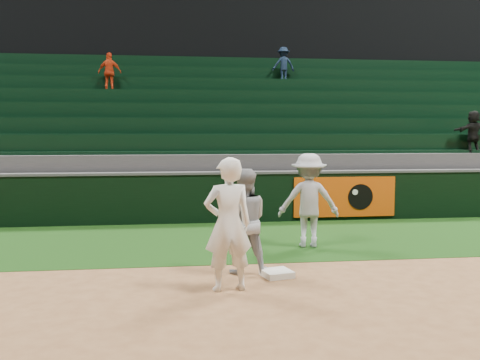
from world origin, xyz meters
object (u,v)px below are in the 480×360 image
object	(u,v)px
first_baseman	(228,224)
base_coach	(309,200)
first_base	(277,273)
baserunner	(244,221)

from	to	relation	value
first_baseman	base_coach	size ratio (longest dim) A/B	1.04
first_base	baserunner	xyz separation A→B (m)	(-0.48, 0.28, 0.78)
baserunner	base_coach	bearing A→B (deg)	-129.67
first_base	base_coach	world-z (taller)	base_coach
first_baseman	base_coach	world-z (taller)	first_baseman
base_coach	first_base	bearing A→B (deg)	70.97
first_baseman	first_base	bearing A→B (deg)	-151.69
first_baseman	base_coach	bearing A→B (deg)	-133.62
baserunner	first_base	bearing A→B (deg)	151.34
baserunner	base_coach	distance (m)	2.29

